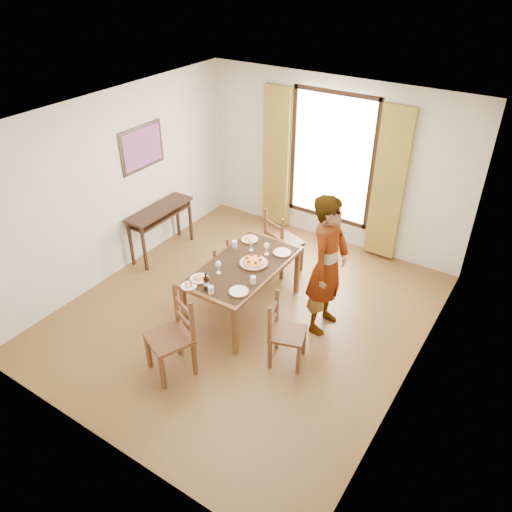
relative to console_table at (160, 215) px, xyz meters
The scene contains 22 objects.
ground 2.22m from the console_table, 16.47° to the right, with size 5.00×5.00×0.00m, color #482816.
room_shell 2.25m from the console_table, 13.10° to the right, with size 4.60×5.10×2.74m.
console_table is the anchor object (origin of this frame).
dining_table 2.04m from the console_table, 15.37° to the right, with size 0.92×1.67×0.76m.
chair_west 1.47m from the console_table, 17.24° to the right, with size 0.39×0.39×0.85m.
chair_north 2.00m from the console_table, 17.69° to the left, with size 0.59×0.59×1.03m.
chair_south 2.72m from the console_table, 45.14° to the right, with size 0.62×0.62×1.06m.
chair_east 3.13m from the console_table, 20.26° to the right, with size 0.51×0.51×0.91m.
man 3.04m from the console_table, ahead, with size 0.46×0.69×1.90m, color gray.
plate_sw 2.03m from the console_table, 33.51° to the right, with size 0.27×0.27×0.05m, color silver, non-canonical shape.
plate_se 2.51m from the console_table, 25.30° to the right, with size 0.27×0.27×0.05m, color silver, non-canonical shape.
plate_nw 1.69m from the console_table, ahead, with size 0.27×0.27×0.05m, color silver, non-canonical shape.
plate_ne 2.26m from the console_table, ahead, with size 0.27×0.27×0.05m, color silver, non-canonical shape.
pasta_platter 2.12m from the console_table, 12.27° to the right, with size 0.40×0.40×0.10m, color red, non-canonical shape.
caprese_plate 2.13m from the console_table, 37.92° to the right, with size 0.20×0.20×0.04m, color silver, non-canonical shape.
wine_glass_a 2.02m from the console_table, 25.74° to the right, with size 0.08×0.08×0.18m, color white, non-canonical shape.
wine_glass_b 2.10m from the console_table, ahead, with size 0.08×0.08×0.18m, color white, non-canonical shape.
wine_glass_c 1.87m from the console_table, ahead, with size 0.08×0.08×0.18m, color white, non-canonical shape.
tumbler_a 2.45m from the console_table, 19.64° to the right, with size 0.07×0.07×0.10m, color silver.
tumbler_b 1.65m from the console_table, ahead, with size 0.07×0.07×0.10m, color silver.
tumbler_c 2.37m from the console_table, 32.54° to the right, with size 0.07×0.07×0.10m, color silver.
wine_bottle 2.28m from the console_table, 33.16° to the right, with size 0.07×0.07×0.25m, color black, non-canonical shape.
Camera 1 is at (3.05, -4.42, 4.39)m, focal length 35.00 mm.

